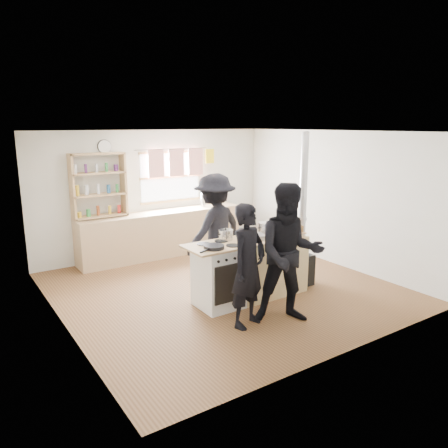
{
  "coord_description": "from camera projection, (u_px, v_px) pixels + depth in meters",
  "views": [
    {
      "loc": [
        -3.7,
        -5.57,
        2.61
      ],
      "look_at": [
        -0.05,
        -0.1,
        1.1
      ],
      "focal_mm": 35.0,
      "sensor_mm": 36.0,
      "label": 1
    }
  ],
  "objects": [
    {
      "name": "ground",
      "position": [
        223.0,
        288.0,
        7.11
      ],
      "size": [
        5.0,
        5.0,
        0.01
      ],
      "primitive_type": "cube",
      "color": "brown",
      "rests_on": "ground"
    },
    {
      "name": "back_counter",
      "position": [
        163.0,
        234.0,
        8.8
      ],
      "size": [
        3.4,
        0.55,
        0.9
      ],
      "primitive_type": "cube",
      "color": "tan",
      "rests_on": "ground"
    },
    {
      "name": "shelving_unit",
      "position": [
        99.0,
        185.0,
        8.01
      ],
      "size": [
        1.0,
        0.28,
        1.2
      ],
      "color": "tan",
      "rests_on": "back_counter"
    },
    {
      "name": "thermos",
      "position": [
        203.0,
        200.0,
        9.19
      ],
      "size": [
        0.1,
        0.1,
        0.3
      ],
      "primitive_type": "cylinder",
      "color": "silver",
      "rests_on": "back_counter"
    },
    {
      "name": "cooking_island",
      "position": [
        251.0,
        268.0,
        6.63
      ],
      "size": [
        1.97,
        0.64,
        0.93
      ],
      "color": "white",
      "rests_on": "ground"
    },
    {
      "name": "skillet_greens",
      "position": [
        214.0,
        247.0,
        6.02
      ],
      "size": [
        0.38,
        0.38,
        0.05
      ],
      "color": "black",
      "rests_on": "cooking_island"
    },
    {
      "name": "roast_tray",
      "position": [
        253.0,
        237.0,
        6.52
      ],
      "size": [
        0.41,
        0.37,
        0.07
      ],
      "color": "silver",
      "rests_on": "cooking_island"
    },
    {
      "name": "stockpot_stove",
      "position": [
        226.0,
        235.0,
        6.46
      ],
      "size": [
        0.22,
        0.22,
        0.18
      ],
      "color": "silver",
      "rests_on": "cooking_island"
    },
    {
      "name": "stockpot_counter",
      "position": [
        267.0,
        228.0,
        6.8
      ],
      "size": [
        0.28,
        0.28,
        0.21
      ],
      "color": "#B4B4B6",
      "rests_on": "cooking_island"
    },
    {
      "name": "bread_board",
      "position": [
        296.0,
        230.0,
        6.85
      ],
      "size": [
        0.32,
        0.26,
        0.12
      ],
      "color": "tan",
      "rests_on": "cooking_island"
    },
    {
      "name": "flue_heater",
      "position": [
        301.0,
        247.0,
        7.15
      ],
      "size": [
        0.35,
        0.35,
        2.5
      ],
      "color": "black",
      "rests_on": "ground"
    },
    {
      "name": "person_near_left",
      "position": [
        248.0,
        266.0,
        5.64
      ],
      "size": [
        0.69,
        0.56,
        1.64
      ],
      "primitive_type": "imported",
      "rotation": [
        0.0,
        0.0,
        0.31
      ],
      "color": "black",
      "rests_on": "ground"
    },
    {
      "name": "person_near_right",
      "position": [
        290.0,
        254.0,
        5.75
      ],
      "size": [
        1.15,
        1.07,
        1.88
      ],
      "primitive_type": "imported",
      "rotation": [
        0.0,
        0.0,
        -0.52
      ],
      "color": "black",
      "rests_on": "ground"
    },
    {
      "name": "person_far",
      "position": [
        215.0,
        229.0,
        7.23
      ],
      "size": [
        1.32,
        0.98,
        1.83
      ],
      "primitive_type": "imported",
      "rotation": [
        0.0,
        0.0,
        3.42
      ],
      "color": "black",
      "rests_on": "ground"
    }
  ]
}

